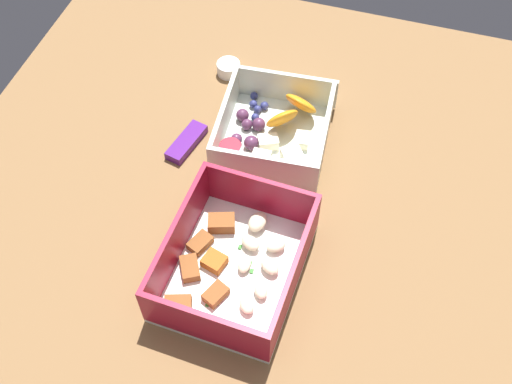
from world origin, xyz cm
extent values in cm
cube|color=brown|center=(0.00, 0.00, 1.00)|extent=(80.00, 80.00, 2.00)
cube|color=white|center=(-11.12, -1.59, 2.30)|extent=(19.19, 15.53, 0.60)
cube|color=maroon|center=(-20.09, -1.20, 5.71)|extent=(1.25, 14.74, 6.22)
cube|color=maroon|center=(-2.14, -1.99, 5.71)|extent=(1.25, 14.74, 6.22)
cube|color=maroon|center=(-10.81, 5.46, 5.71)|extent=(17.37, 1.36, 6.22)
cube|color=maroon|center=(-11.43, -8.65, 5.71)|extent=(17.37, 1.36, 6.22)
ellipsoid|color=beige|center=(-10.67, -2.58, 3.31)|extent=(2.11, 1.53, 1.01)
ellipsoid|color=beige|center=(-18.46, -2.02, 3.38)|extent=(2.70, 2.45, 1.11)
ellipsoid|color=beige|center=(-4.69, -2.37, 3.63)|extent=(3.31, 2.65, 1.47)
ellipsoid|color=beige|center=(-7.17, -5.39, 3.41)|extent=(2.62, 2.82, 1.16)
ellipsoid|color=beige|center=(-13.24, -5.35, 3.34)|extent=(2.55, 2.31, 1.05)
ellipsoid|color=beige|center=(-10.06, -5.48, 3.45)|extent=(2.70, 2.95, 1.21)
ellipsoid|color=beige|center=(-7.69, -2.40, 3.45)|extent=(2.57, 2.92, 1.22)
ellipsoid|color=beige|center=(-15.45, -4.37, 3.36)|extent=(2.64, 2.53, 1.08)
cube|color=brown|center=(-6.03, 1.81, 3.42)|extent=(3.09, 3.74, 1.63)
cube|color=brown|center=(-17.59, 2.99, 3.27)|extent=(2.81, 3.48, 1.34)
cube|color=#AD5B1E|center=(-11.16, 0.97, 3.22)|extent=(2.89, 3.05, 1.24)
cube|color=brown|center=(-15.08, -0.56, 3.18)|extent=(3.35, 2.89, 1.16)
cube|color=brown|center=(-12.82, 3.37, 3.20)|extent=(3.72, 3.31, 1.20)
cube|color=brown|center=(-9.22, 3.43, 3.11)|extent=(3.43, 2.90, 1.02)
cube|color=#387A33|center=(-9.95, -3.04, 2.70)|extent=(0.60, 0.40, 0.20)
cube|color=#387A33|center=(-16.31, -0.31, 2.70)|extent=(0.60, 0.40, 0.20)
cube|color=#387A33|center=(-8.18, -1.22, 2.70)|extent=(0.60, 0.40, 0.20)
cube|color=#387A33|center=(-10.88, -3.53, 2.70)|extent=(0.60, 0.40, 0.20)
cube|color=silver|center=(9.59, -0.33, 2.30)|extent=(16.57, 15.39, 0.60)
cube|color=silver|center=(2.16, -0.91, 5.04)|extent=(1.71, 14.22, 4.89)
cube|color=silver|center=(17.02, 0.26, 5.04)|extent=(1.71, 14.22, 4.89)
cube|color=silver|center=(9.06, 6.46, 5.04)|extent=(14.31, 1.72, 4.89)
cube|color=silver|center=(10.12, -7.11, 5.04)|extent=(14.31, 1.72, 4.89)
ellipsoid|color=orange|center=(11.11, -0.99, 5.06)|extent=(5.71, 5.75, 4.71)
ellipsoid|color=orange|center=(14.52, -2.72, 5.02)|extent=(5.43, 5.87, 4.63)
cube|color=#F4EACC|center=(7.94, -0.36, 3.40)|extent=(2.95, 3.26, 1.59)
cube|color=#F4EACC|center=(9.66, -4.25, 3.32)|extent=(2.64, 2.12, 1.45)
cube|color=#F4EACC|center=(5.87, -4.00, 3.61)|extent=(4.22, 4.02, 2.03)
cube|color=#F4EACC|center=(4.15, 0.00, 3.56)|extent=(3.29, 2.52, 1.93)
sphere|color=#562D4C|center=(10.16, 3.68, 3.37)|extent=(1.53, 1.53, 1.53)
sphere|color=#562D4C|center=(7.20, 4.21, 3.40)|extent=(1.60, 1.60, 1.60)
sphere|color=#562D4C|center=(10.51, 2.09, 3.52)|extent=(1.84, 1.84, 1.84)
sphere|color=#562D4C|center=(11.48, 4.74, 3.50)|extent=(1.81, 1.81, 1.81)
sphere|color=#562D4C|center=(7.02, 2.09, 3.59)|extent=(1.98, 1.98, 1.98)
cone|color=red|center=(4.69, 4.23, 3.77)|extent=(2.92, 2.92, 2.34)
sphere|color=navy|center=(15.79, 4.39, 3.15)|extent=(1.11, 1.11, 1.11)
sphere|color=navy|center=(11.88, 3.01, 3.18)|extent=(1.16, 1.16, 1.16)
sphere|color=navy|center=(14.21, 4.01, 3.17)|extent=(1.14, 1.14, 1.14)
sphere|color=navy|center=(13.46, 3.16, 3.15)|extent=(1.11, 1.11, 1.11)
sphere|color=navy|center=(14.33, 2.42, 3.20)|extent=(1.20, 1.20, 1.20)
cube|color=#51197A|center=(5.36, 10.73, 2.60)|extent=(7.36, 3.89, 1.20)
cylinder|color=white|center=(20.29, 9.73, 2.94)|extent=(3.43, 3.43, 1.87)
camera|label=1|loc=(-43.22, -13.94, 66.36)|focal=43.15mm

